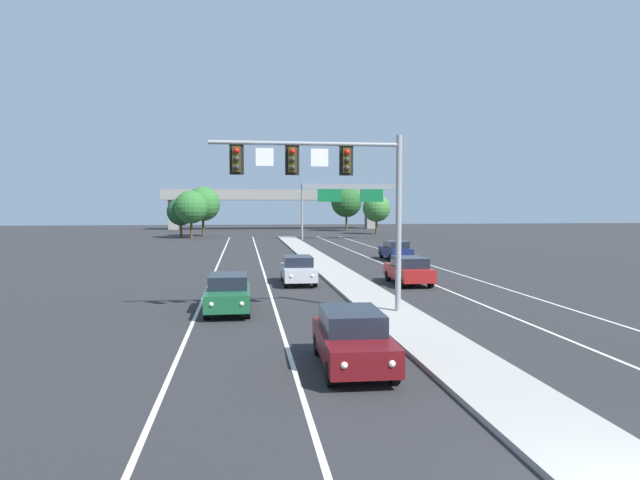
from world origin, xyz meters
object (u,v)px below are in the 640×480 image
object	(u,v)px
car_oncoming_silver	(298,270)
tree_far_right_a	(376,208)
car_oncoming_green	(228,293)
tree_far_left_a	(181,212)
tree_far_right_c	(346,202)
car_receding_red	(409,270)
tree_far_left_b	(203,204)
car_oncoming_darkred	(352,338)
highway_sign_gantry	(350,193)
tree_far_left_c	(191,207)
car_receding_navy	(396,250)
overhead_signal_mast	(333,180)

from	to	relation	value
car_oncoming_silver	tree_far_right_a	xyz separation A→B (m)	(17.92, 55.35, 3.33)
car_oncoming_green	tree_far_left_a	size ratio (longest dim) A/B	0.79
car_oncoming_silver	tree_far_right_c	bearing A→B (deg)	77.23
car_oncoming_green	car_receding_red	bearing A→B (deg)	35.38
tree_far_left_a	tree_far_left_b	distance (m)	4.69
car_oncoming_darkred	highway_sign_gantry	size ratio (longest dim) A/B	0.34
tree_far_left_c	tree_far_left_b	distance (m)	5.32
highway_sign_gantry	car_receding_red	bearing A→B (deg)	-96.46
car_oncoming_silver	tree_far_right_a	bearing A→B (deg)	72.06
car_oncoming_darkred	tree_far_right_c	bearing A→B (deg)	79.64
tree_far_left_c	car_oncoming_silver	bearing A→B (deg)	-77.79
car_oncoming_green	car_receding_navy	size ratio (longest dim) A/B	1.00
highway_sign_gantry	tree_far_left_b	xyz separation A→B (m)	(-20.12, 10.60, -1.38)
highway_sign_gantry	tree_far_left_b	distance (m)	22.78
tree_far_right_a	tree_far_left_b	xyz separation A→B (m)	(-26.91, -2.72, 0.64)
tree_far_right_c	tree_far_left_b	bearing A→B (deg)	-148.54
car_oncoming_green	tree_far_left_a	distance (m)	57.90
car_receding_navy	car_oncoming_green	bearing A→B (deg)	-121.53
highway_sign_gantry	tree_far_left_c	size ratio (longest dim) A/B	2.01
car_oncoming_green	car_receding_navy	xyz separation A→B (m)	(13.23, 21.57, 0.00)
car_oncoming_green	highway_sign_gantry	distance (m)	52.69
car_oncoming_green	tree_far_right_a	bearing A→B (deg)	71.16
car_oncoming_darkred	tree_far_left_c	size ratio (longest dim) A/B	0.68
overhead_signal_mast	car_oncoming_silver	distance (m)	10.81
highway_sign_gantry	tree_far_left_a	xyz separation A→B (m)	(-22.95, 7.01, -2.48)
tree_far_right_a	car_oncoming_silver	bearing A→B (deg)	-107.94
tree_far_right_c	tree_far_left_a	world-z (taller)	tree_far_right_c
overhead_signal_mast	tree_far_left_b	bearing A→B (deg)	98.62
car_oncoming_silver	car_receding_red	size ratio (longest dim) A/B	1.00
overhead_signal_mast	car_oncoming_green	distance (m)	6.49
overhead_signal_mast	car_oncoming_green	xyz separation A→B (m)	(-4.23, 1.51, -4.69)
tree_far_right_a	tree_far_left_c	size ratio (longest dim) A/B	0.96
car_receding_red	highway_sign_gantry	distance (m)	43.75
overhead_signal_mast	tree_far_right_a	xyz separation A→B (m)	(17.46, 65.08, -1.36)
car_oncoming_silver	highway_sign_gantry	xyz separation A→B (m)	(11.13, 42.03, 5.34)
car_oncoming_green	car_receding_navy	bearing A→B (deg)	58.47
car_oncoming_green	car_receding_red	size ratio (longest dim) A/B	1.00
overhead_signal_mast	highway_sign_gantry	bearing A→B (deg)	78.35
car_oncoming_green	highway_sign_gantry	size ratio (longest dim) A/B	0.34
overhead_signal_mast	tree_far_left_a	world-z (taller)	overhead_signal_mast
tree_far_left_b	car_receding_red	bearing A→B (deg)	-74.17
car_oncoming_green	highway_sign_gantry	bearing A→B (deg)	73.49
car_oncoming_green	tree_far_left_b	bearing A→B (deg)	94.91
overhead_signal_mast	car_receding_navy	distance (m)	25.21
overhead_signal_mast	tree_far_right_a	size ratio (longest dim) A/B	1.22
car_oncoming_silver	tree_far_left_a	world-z (taller)	tree_far_left_a
tree_far_right_c	car_oncoming_darkred	bearing A→B (deg)	-100.36
car_oncoming_green	tree_far_left_a	xyz separation A→B (m)	(-8.05, 57.27, 2.87)
car_receding_navy	tree_far_right_a	xyz separation A→B (m)	(8.45, 42.00, 3.33)
car_oncoming_silver	car_receding_red	distance (m)	6.35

